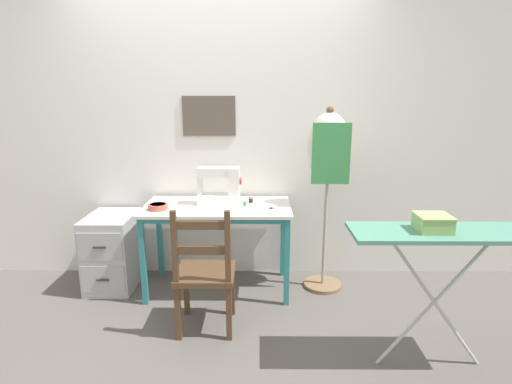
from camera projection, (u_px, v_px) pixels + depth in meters
The scene contains 13 objects.
ground_plane at pixel (215, 307), 3.11m from camera, with size 14.00×14.00×0.00m, color #5B5651.
wall_back at pixel (220, 134), 3.46m from camera, with size 10.00×0.07×2.55m.
sewing_table at pixel (217, 216), 3.24m from camera, with size 1.19×0.61×0.74m.
sewing_machine at pixel (221, 187), 3.24m from camera, with size 0.36×0.16×0.33m.
fabric_bowl at pixel (158, 207), 3.11m from camera, with size 0.15×0.15×0.04m.
scissors at pixel (275, 209), 3.13m from camera, with size 0.14×0.11×0.01m.
thread_spool_near_machine at pixel (245, 204), 3.21m from camera, with size 0.03×0.03×0.04m.
thread_spool_mid_table at pixel (251, 200), 3.31m from camera, with size 0.04×0.04×0.04m.
wooden_chair at pixel (205, 273), 2.72m from camera, with size 0.40×0.38×0.91m.
filing_cabinet at pixel (113, 251), 3.39m from camera, with size 0.38×0.53×0.63m.
dress_form at pixel (328, 158), 3.17m from camera, with size 0.35×0.32×1.52m.
ironing_board at pixel (442, 239), 2.26m from camera, with size 1.03×0.33×0.87m.
storage_box at pixel (433, 223), 2.24m from camera, with size 0.19×0.18×0.09m.
Camera 1 is at (0.34, -2.80, 1.62)m, focal length 28.00 mm.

